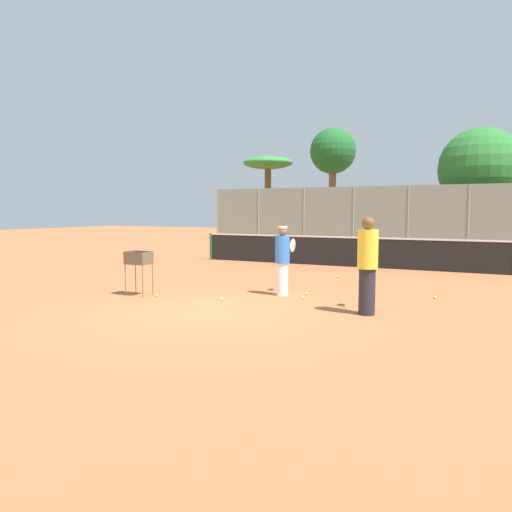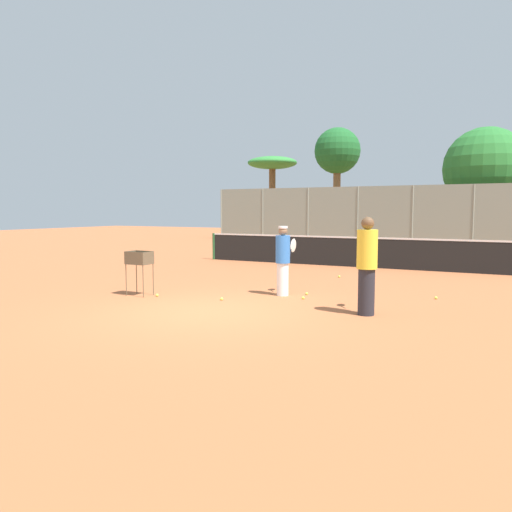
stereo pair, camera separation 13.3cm
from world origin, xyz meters
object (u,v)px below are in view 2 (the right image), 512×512
object	(u,v)px
player_white_outfit	(283,260)
ball_cart	(139,262)
player_red_cap	(367,265)
tennis_net	(346,251)
parked_car	(437,231)

from	to	relation	value
player_white_outfit	ball_cart	xyz separation A→B (m)	(-2.98, -1.56, -0.05)
player_red_cap	tennis_net	bearing A→B (deg)	20.68
tennis_net	player_white_outfit	bearing A→B (deg)	-85.34
player_red_cap	player_white_outfit	bearing A→B (deg)	62.34
tennis_net	parked_car	size ratio (longest dim) A/B	2.66
player_red_cap	parked_car	distance (m)	25.12
player_red_cap	parked_car	bearing A→B (deg)	5.35
player_white_outfit	ball_cart	world-z (taller)	player_white_outfit
player_red_cap	ball_cart	distance (m)	5.32
ball_cart	player_red_cap	bearing A→B (deg)	3.37
tennis_net	ball_cart	xyz separation A→B (m)	(-2.45, -8.08, 0.24)
player_white_outfit	player_red_cap	bearing A→B (deg)	-113.77
tennis_net	parked_car	bearing A→B (deg)	87.56
tennis_net	player_red_cap	size ratio (longest dim) A/B	5.95
ball_cart	parked_car	xyz separation A→B (m)	(3.19, 25.34, -0.14)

